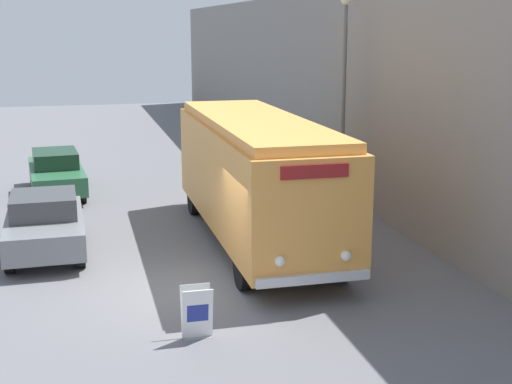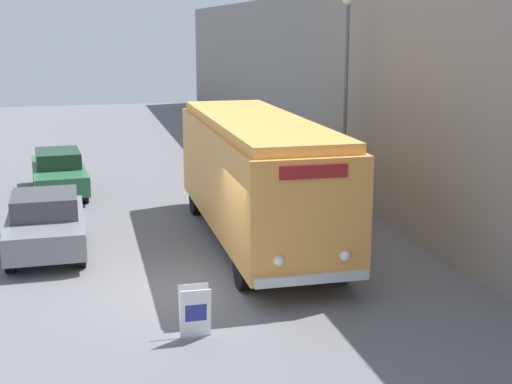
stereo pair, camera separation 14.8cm
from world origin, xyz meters
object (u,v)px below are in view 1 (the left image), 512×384
(sign_board, at_px, (197,313))
(streetlamp, at_px, (344,74))
(parked_car_mid, at_px, (56,172))
(vintage_bus, at_px, (256,173))
(parked_car_near, at_px, (45,224))

(sign_board, relative_size, streetlamp, 0.15)
(streetlamp, bearing_deg, parked_car_mid, 151.97)
(vintage_bus, height_order, parked_car_near, vintage_bus)
(parked_car_near, bearing_deg, sign_board, -65.29)
(streetlamp, distance_m, parked_car_near, 9.84)
(sign_board, height_order, streetlamp, streetlamp)
(streetlamp, xyz_separation_m, parked_car_near, (-8.92, -2.19, -3.53))
(sign_board, xyz_separation_m, parked_car_mid, (-2.77, 12.88, 0.28))
(streetlamp, bearing_deg, parked_car_near, -166.19)
(vintage_bus, xyz_separation_m, streetlamp, (3.43, 2.58, 2.40))
(sign_board, xyz_separation_m, streetlamp, (6.00, 8.22, 3.83))
(parked_car_near, relative_size, parked_car_mid, 0.88)
(sign_board, bearing_deg, streetlamp, 53.87)
(sign_board, bearing_deg, parked_car_near, 115.84)
(parked_car_near, bearing_deg, vintage_bus, -5.18)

